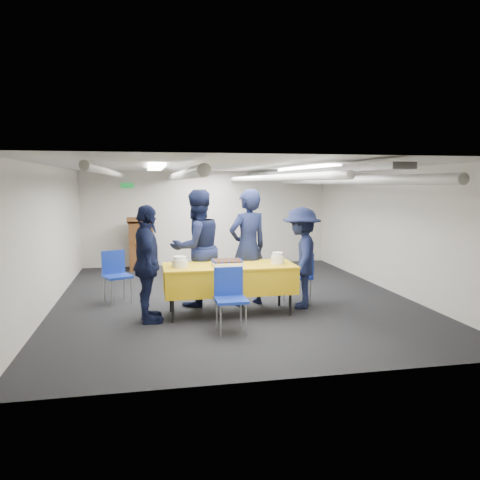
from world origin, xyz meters
The scene contains 14 objects.
ground centered at (0.00, 0.00, 0.00)m, with size 7.00×7.00×0.00m, color black.
room_shell centered at (0.09, 0.41, 1.81)m, with size 6.00×7.00×2.30m.
serving_table centered at (-0.23, -0.99, 0.56)m, with size 2.01×0.84×0.77m.
sheet_cake centered at (-0.27, -1.00, 0.81)m, with size 0.47×0.36×0.08m.
plate_stack_left centered at (-0.99, -1.04, 0.84)m, with size 0.23×0.23×0.16m.
plate_stack_right centered at (0.52, -1.04, 0.85)m, with size 0.20×0.20×0.18m.
podium centered at (-1.60, 3.05, 0.61)m, with size 0.62×0.53×1.25m.
chair_near centered at (-0.37, -1.80, 0.53)m, with size 0.42×0.42×0.87m.
chair_right centered at (1.08, -0.56, 0.53)m, with size 0.45×0.45×0.87m.
chair_left centered at (-2.00, 0.13, 0.53)m, with size 0.55×0.55×0.87m.
sailor_a centered at (0.16, -0.52, 0.96)m, with size 0.70×0.46×1.92m, color black.
sailor_b centered at (-0.66, -0.35, 0.96)m, with size 0.93×0.72×1.91m, color black.
sailor_c centered at (-1.47, -1.17, 0.85)m, with size 1.00×0.42×1.71m, color black.
sailor_d centered at (0.98, -0.82, 0.82)m, with size 1.06×0.61×1.63m, color black.
Camera 1 is at (-1.44, -7.94, 2.02)m, focal length 35.00 mm.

